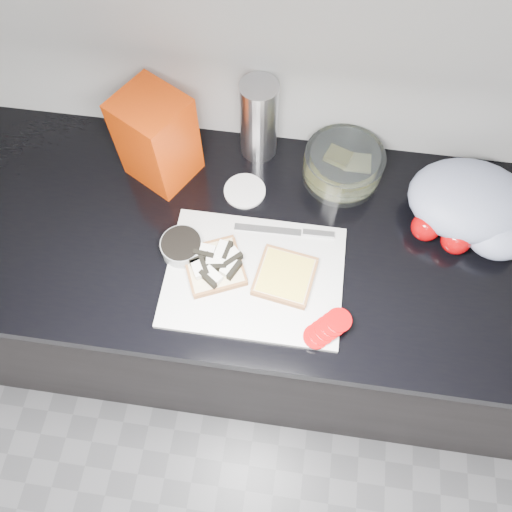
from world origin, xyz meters
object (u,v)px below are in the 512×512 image
Objects in this scene: cutting_board at (254,276)px; bread_bag at (157,139)px; steel_canister at (259,120)px; glass_bowl at (343,166)px.

cutting_board is 1.71× the size of bread_bag.
steel_canister is (-0.04, 0.37, 0.10)m from cutting_board.
glass_bowl is 0.89× the size of steel_canister.
bread_bag is at bearing 134.87° from cutting_board.
steel_canister is at bearing 96.30° from cutting_board.
steel_canister is (-0.22, 0.05, 0.07)m from glass_bowl.
cutting_board is 2.04× the size of glass_bowl.
bread_bag reaches higher than steel_canister.
cutting_board is at bearing -83.70° from steel_canister.
cutting_board is 0.38m from steel_canister.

